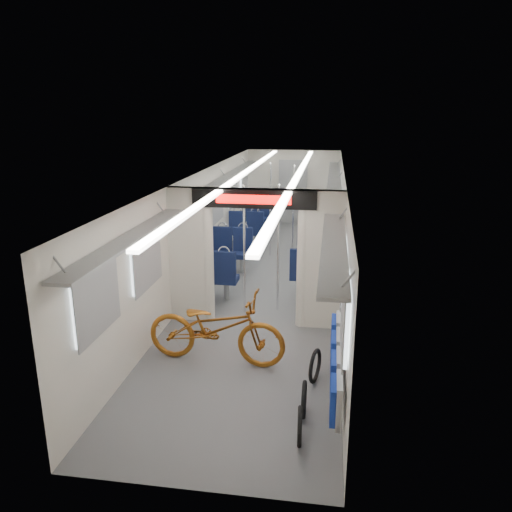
% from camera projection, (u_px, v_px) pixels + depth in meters
% --- Properties ---
extents(carriage, '(12.00, 12.02, 2.31)m').
position_uv_depth(carriage, '(268.00, 216.00, 9.80)').
color(carriage, '#515456').
rests_on(carriage, ground).
extents(bicycle, '(2.07, 0.86, 1.06)m').
position_uv_depth(bicycle, '(216.00, 328.00, 7.09)').
color(bicycle, '#945215').
rests_on(bicycle, ground).
extents(flip_bench, '(0.12, 2.09, 0.49)m').
position_uv_depth(flip_bench, '(336.00, 362.00, 6.01)').
color(flip_bench, gray).
rests_on(flip_bench, carriage).
extents(bike_hoop_a, '(0.07, 0.45, 0.44)m').
position_uv_depth(bike_hoop_a, '(300.00, 428.00, 5.39)').
color(bike_hoop_a, black).
rests_on(bike_hoop_a, ground).
extents(bike_hoop_b, '(0.05, 0.45, 0.45)m').
position_uv_depth(bike_hoop_b, '(304.00, 401.00, 5.88)').
color(bike_hoop_b, black).
rests_on(bike_hoop_b, ground).
extents(bike_hoop_c, '(0.17, 0.47, 0.47)m').
position_uv_depth(bike_hoop_c, '(315.00, 368.00, 6.63)').
color(bike_hoop_c, black).
rests_on(bike_hoop_c, ground).
extents(seat_bay_near_left, '(0.91, 2.08, 1.10)m').
position_uv_depth(seat_bay_near_left, '(223.00, 259.00, 10.29)').
color(seat_bay_near_left, '#0C1436').
rests_on(seat_bay_near_left, ground).
extents(seat_bay_near_right, '(0.90, 2.04, 1.09)m').
position_uv_depth(seat_bay_near_right, '(315.00, 258.00, 10.42)').
color(seat_bay_near_right, '#0C1436').
rests_on(seat_bay_near_right, ground).
extents(seat_bay_far_left, '(0.91, 2.08, 1.10)m').
position_uv_depth(seat_bay_far_left, '(252.00, 220.00, 13.91)').
color(seat_bay_far_left, '#0C1436').
rests_on(seat_bay_far_left, ground).
extents(seat_bay_far_right, '(0.88, 1.91, 1.05)m').
position_uv_depth(seat_bay_far_right, '(319.00, 226.00, 13.27)').
color(seat_bay_far_right, '#0C1436').
rests_on(seat_bay_far_right, ground).
extents(stanchion_near_left, '(0.04, 0.04, 2.30)m').
position_uv_depth(stanchion_near_left, '(244.00, 251.00, 8.68)').
color(stanchion_near_left, silver).
rests_on(stanchion_near_left, ground).
extents(stanchion_near_right, '(0.04, 0.04, 2.30)m').
position_uv_depth(stanchion_near_right, '(278.00, 249.00, 8.78)').
color(stanchion_near_right, silver).
rests_on(stanchion_near_right, ground).
extents(stanchion_far_left, '(0.04, 0.04, 2.30)m').
position_uv_depth(stanchion_far_left, '(270.00, 210.00, 12.17)').
color(stanchion_far_left, silver).
rests_on(stanchion_far_left, ground).
extents(stanchion_far_right, '(0.04, 0.04, 2.30)m').
position_uv_depth(stanchion_far_right, '(293.00, 215.00, 11.66)').
color(stanchion_far_right, silver).
rests_on(stanchion_far_right, ground).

